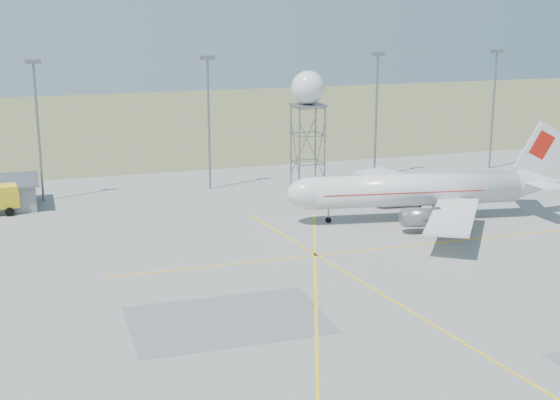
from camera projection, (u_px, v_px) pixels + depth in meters
name	position (u px, v px, depth m)	size (l,w,h in m)	color
ground	(510.00, 359.00, 63.79)	(400.00, 400.00, 0.00)	gray
grass_strip	(183.00, 119.00, 192.86)	(400.00, 120.00, 0.03)	#5A6B3B
mast_a	(37.00, 119.00, 111.24)	(2.20, 0.50, 20.50)	slate
mast_b	(209.00, 112.00, 118.67)	(2.20, 0.50, 20.50)	slate
mast_c	(376.00, 104.00, 126.98)	(2.20, 0.50, 20.50)	slate
mast_d	(494.00, 99.00, 133.51)	(2.20, 0.50, 20.50)	slate
taxi_sign_near	(544.00, 152.00, 146.45)	(1.60, 0.17, 1.20)	black
airliner_main	(420.00, 190.00, 103.82)	(37.96, 36.52, 12.94)	silver
radar_tower	(308.00, 124.00, 118.39)	(5.07, 5.07, 18.34)	slate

